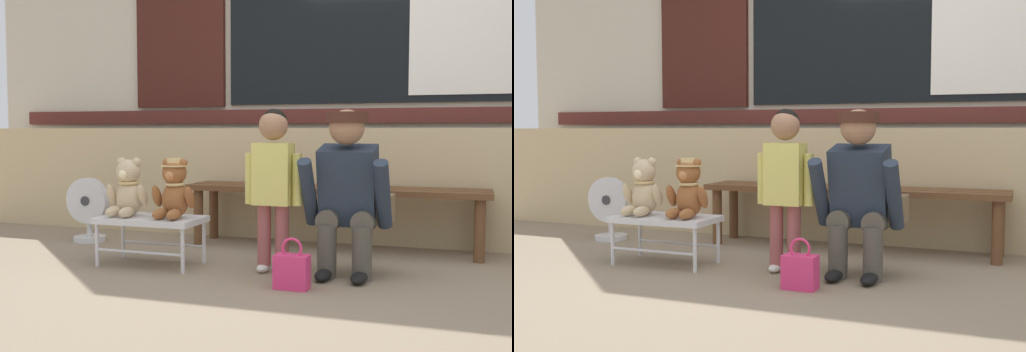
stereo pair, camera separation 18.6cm
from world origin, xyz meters
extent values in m
plane|color=#84725B|center=(0.00, 0.00, 0.00)|extent=(60.00, 60.00, 0.00)
cube|color=tan|center=(0.00, 1.43, 0.42)|extent=(7.05, 0.25, 0.85)
cube|color=beige|center=(0.00, 1.95, 1.63)|extent=(7.19, 0.20, 3.26)
cube|color=#56231E|center=(0.00, 1.83, 0.95)|extent=(6.62, 0.04, 0.12)
cube|color=black|center=(0.00, 1.84, 1.75)|extent=(2.40, 0.03, 1.40)
cube|color=silver|center=(0.75, 1.82, 1.75)|extent=(0.90, 0.02, 1.29)
cube|color=#3D1914|center=(-1.68, 1.83, 1.75)|extent=(0.84, 0.05, 1.43)
cube|color=brown|center=(-0.13, 0.92, 0.42)|extent=(2.10, 0.11, 0.04)
cube|color=brown|center=(-0.13, 1.06, 0.42)|extent=(2.10, 0.11, 0.04)
cube|color=brown|center=(-0.13, 1.20, 0.42)|extent=(2.10, 0.11, 0.04)
cylinder|color=brown|center=(-1.10, 0.92, 0.20)|extent=(0.07, 0.07, 0.40)
cylinder|color=brown|center=(-1.10, 1.20, 0.20)|extent=(0.07, 0.07, 0.40)
cylinder|color=brown|center=(0.84, 0.92, 0.20)|extent=(0.07, 0.07, 0.40)
cylinder|color=brown|center=(0.84, 1.20, 0.20)|extent=(0.07, 0.07, 0.40)
cube|color=silver|center=(-1.07, 0.17, 0.28)|extent=(0.64, 0.36, 0.04)
cylinder|color=silver|center=(-1.36, 0.02, 0.13)|extent=(0.02, 0.02, 0.26)
cylinder|color=silver|center=(-1.36, 0.32, 0.13)|extent=(0.02, 0.02, 0.26)
cylinder|color=silver|center=(-0.78, 0.02, 0.13)|extent=(0.02, 0.02, 0.26)
cylinder|color=silver|center=(-0.78, 0.32, 0.13)|extent=(0.02, 0.02, 0.26)
cylinder|color=silver|center=(-1.07, 0.02, 0.10)|extent=(0.58, 0.02, 0.02)
cylinder|color=silver|center=(-1.07, 0.32, 0.10)|extent=(0.58, 0.02, 0.02)
ellipsoid|color=#CCB289|center=(-1.23, 0.19, 0.41)|extent=(0.17, 0.14, 0.22)
sphere|color=#CCB289|center=(-1.23, 0.18, 0.58)|extent=(0.15, 0.15, 0.15)
sphere|color=#FFEEBB|center=(-1.23, 0.13, 0.56)|extent=(0.06, 0.06, 0.06)
sphere|color=#CCB289|center=(-1.29, 0.19, 0.63)|extent=(0.06, 0.06, 0.06)
ellipsoid|color=#CCB289|center=(-1.34, 0.16, 0.43)|extent=(0.06, 0.11, 0.16)
ellipsoid|color=#CCB289|center=(-1.28, 0.08, 0.33)|extent=(0.06, 0.15, 0.06)
sphere|color=#CCB289|center=(-1.18, 0.19, 0.63)|extent=(0.06, 0.06, 0.06)
ellipsoid|color=#CCB289|center=(-1.12, 0.16, 0.43)|extent=(0.06, 0.11, 0.16)
ellipsoid|color=#CCB289|center=(-1.19, 0.08, 0.33)|extent=(0.06, 0.15, 0.06)
torus|color=#D6B775|center=(-1.23, 0.19, 0.51)|extent=(0.13, 0.13, 0.02)
ellipsoid|color=#93562D|center=(-0.91, 0.19, 0.41)|extent=(0.17, 0.14, 0.22)
sphere|color=#93562D|center=(-0.91, 0.18, 0.58)|extent=(0.15, 0.15, 0.15)
sphere|color=#C87B48|center=(-0.91, 0.13, 0.56)|extent=(0.06, 0.06, 0.06)
sphere|color=#93562D|center=(-0.97, 0.19, 0.63)|extent=(0.06, 0.06, 0.06)
ellipsoid|color=#93562D|center=(-1.02, 0.16, 0.43)|extent=(0.06, 0.11, 0.16)
ellipsoid|color=#93562D|center=(-0.96, 0.08, 0.33)|extent=(0.06, 0.15, 0.06)
sphere|color=#93562D|center=(-0.86, 0.19, 0.63)|extent=(0.06, 0.06, 0.06)
ellipsoid|color=#93562D|center=(-0.80, 0.16, 0.43)|extent=(0.06, 0.11, 0.16)
ellipsoid|color=#93562D|center=(-0.87, 0.08, 0.33)|extent=(0.06, 0.15, 0.06)
torus|color=#D6B775|center=(-0.91, 0.19, 0.51)|extent=(0.13, 0.13, 0.02)
cylinder|color=#D6B775|center=(-0.91, 0.19, 0.62)|extent=(0.17, 0.17, 0.01)
cylinder|color=#D6B775|center=(-0.91, 0.19, 0.64)|extent=(0.10, 0.10, 0.04)
cylinder|color=#994C4C|center=(-0.35, 0.23, 0.22)|extent=(0.08, 0.08, 0.36)
ellipsoid|color=silver|center=(-0.35, 0.21, 0.03)|extent=(0.07, 0.12, 0.05)
cylinder|color=#994C4C|center=(-0.24, 0.23, 0.22)|extent=(0.08, 0.08, 0.36)
ellipsoid|color=silver|center=(-0.24, 0.21, 0.03)|extent=(0.07, 0.12, 0.05)
cube|color=#DBD166|center=(-0.30, 0.23, 0.58)|extent=(0.22, 0.15, 0.36)
cylinder|color=#DBD166|center=(-0.44, 0.23, 0.55)|extent=(0.06, 0.06, 0.30)
cylinder|color=#DBD166|center=(-0.15, 0.23, 0.55)|extent=(0.06, 0.06, 0.30)
sphere|color=#9E7051|center=(-0.30, 0.23, 0.86)|extent=(0.17, 0.17, 0.17)
sphere|color=black|center=(-0.30, 0.24, 0.88)|extent=(0.16, 0.16, 0.16)
cylinder|color=#4C473D|center=(0.03, 0.21, 0.15)|extent=(0.11, 0.11, 0.30)
cylinder|color=#4C473D|center=(0.03, 0.35, 0.32)|extent=(0.13, 0.32, 0.13)
ellipsoid|color=black|center=(0.03, 0.13, 0.03)|extent=(0.09, 0.20, 0.06)
cylinder|color=#4C473D|center=(0.23, 0.21, 0.15)|extent=(0.11, 0.11, 0.30)
cylinder|color=#4C473D|center=(0.23, 0.35, 0.32)|extent=(0.13, 0.32, 0.13)
ellipsoid|color=black|center=(0.23, 0.13, 0.03)|extent=(0.09, 0.20, 0.06)
cube|color=#232D3D|center=(0.13, 0.32, 0.52)|extent=(0.32, 0.30, 0.47)
cylinder|color=#232D3D|center=(-0.08, 0.22, 0.48)|extent=(0.08, 0.28, 0.40)
cylinder|color=#232D3D|center=(0.34, 0.22, 0.48)|extent=(0.08, 0.28, 0.40)
sphere|color=#9E7051|center=(0.13, 0.25, 0.85)|extent=(0.20, 0.20, 0.20)
cylinder|color=#422319|center=(0.13, 0.25, 0.91)|extent=(0.23, 0.23, 0.06)
cube|color=brown|center=(0.32, 0.41, 0.38)|extent=(0.10, 0.22, 0.16)
cube|color=#E53370|center=(-0.09, -0.11, 0.09)|extent=(0.18, 0.11, 0.18)
torus|color=#E53370|center=(-0.09, -0.11, 0.22)|extent=(0.11, 0.01, 0.11)
cylinder|color=silver|center=(-1.92, 0.76, 0.02)|extent=(0.24, 0.24, 0.04)
cylinder|color=silver|center=(-1.92, 0.76, 0.09)|extent=(0.04, 0.04, 0.10)
cylinder|color=silver|center=(-1.92, 0.74, 0.31)|extent=(0.34, 0.06, 0.34)
cylinder|color=#333338|center=(-1.92, 0.74, 0.31)|extent=(0.07, 0.08, 0.07)
camera|label=1|loc=(0.83, -3.26, 0.83)|focal=44.30mm
camera|label=2|loc=(1.01, -3.19, 0.83)|focal=44.30mm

